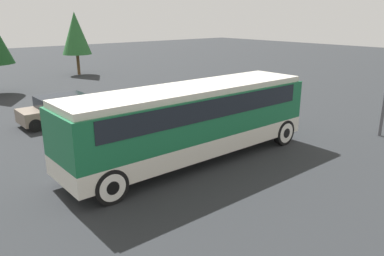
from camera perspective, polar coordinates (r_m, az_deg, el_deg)
name	(u,v)px	position (r m, az deg, el deg)	size (l,w,h in m)	color
ground_plane	(192,160)	(14.73, 0.00, -4.93)	(120.00, 120.00, 0.00)	#26282B
tour_bus	(194,116)	(14.23, 0.30, 1.84)	(10.37, 2.59, 2.94)	silver
parked_car_near	(136,109)	(19.91, -8.49, 2.84)	(4.43, 1.95, 1.43)	#2D5638
parked_car_mid	(65,109)	(20.85, -18.84, 2.79)	(4.65, 1.79, 1.47)	#7A6B5B
tree_left	(76,33)	(37.56, -17.31, 13.60)	(2.68, 2.68, 5.79)	brown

